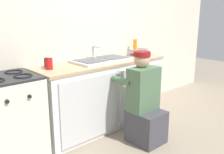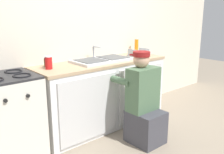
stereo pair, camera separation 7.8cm
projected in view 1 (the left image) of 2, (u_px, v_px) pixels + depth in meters
ground_plane at (117, 131)px, 3.35m from camera, size 12.00×12.00×0.00m
back_wall at (86, 34)px, 3.50m from camera, size 6.00×0.10×2.50m
counter_cabinet at (103, 95)px, 3.45m from camera, size 1.86×0.62×0.87m
countertop at (102, 62)px, 3.34m from camera, size 1.90×0.62×0.04m
sink_double_basin at (102, 60)px, 3.33m from camera, size 0.80×0.44×0.19m
stove_range at (9, 118)px, 2.62m from camera, size 0.61×0.62×0.93m
plumber_person at (144, 105)px, 2.99m from camera, size 0.42×0.61×1.10m
dish_rack_tray at (137, 54)px, 3.73m from camera, size 0.28×0.22×0.11m
spice_bottle_red at (49, 64)px, 2.91m from camera, size 0.04×0.04×0.10m
spice_bottle_pepper at (46, 63)px, 2.96m from camera, size 0.04×0.04×0.10m
soda_cup_red at (49, 63)px, 2.82m from camera, size 0.08×0.08×0.15m
soap_bottle_orange at (135, 46)px, 3.99m from camera, size 0.06×0.06×0.25m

